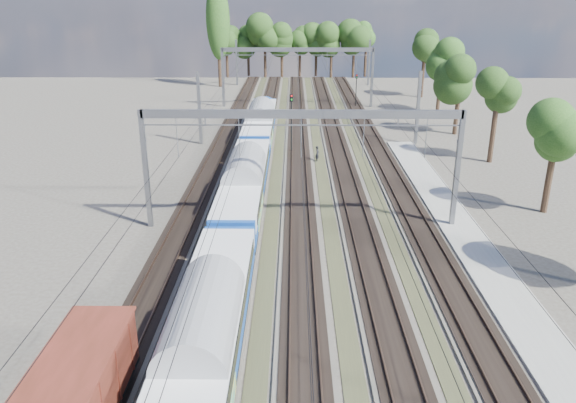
{
  "coord_description": "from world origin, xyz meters",
  "views": [
    {
      "loc": [
        -0.56,
        -9.57,
        16.82
      ],
      "look_at": [
        -0.94,
        27.98,
        2.8
      ],
      "focal_mm": 35.0,
      "sensor_mm": 36.0,
      "label": 1
    }
  ],
  "objects_px": {
    "emu_train": "(245,179)",
    "signal_far": "(356,87)",
    "worker": "(317,154)",
    "signal_near": "(292,116)"
  },
  "relations": [
    {
      "from": "worker",
      "to": "emu_train",
      "type": "bearing_deg",
      "value": 174.02
    },
    {
      "from": "worker",
      "to": "signal_far",
      "type": "bearing_deg",
      "value": 4.9
    },
    {
      "from": "worker",
      "to": "signal_far",
      "type": "distance_m",
      "value": 31.0
    },
    {
      "from": "emu_train",
      "to": "signal_far",
      "type": "height_order",
      "value": "signal_far"
    },
    {
      "from": "signal_near",
      "to": "signal_far",
      "type": "relative_size",
      "value": 1.29
    },
    {
      "from": "worker",
      "to": "signal_near",
      "type": "distance_m",
      "value": 5.53
    },
    {
      "from": "emu_train",
      "to": "signal_near",
      "type": "bearing_deg",
      "value": 78.26
    },
    {
      "from": "signal_near",
      "to": "signal_far",
      "type": "height_order",
      "value": "signal_near"
    },
    {
      "from": "emu_train",
      "to": "worker",
      "type": "xyz_separation_m",
      "value": [
        6.46,
        14.38,
        -1.89
      ]
    },
    {
      "from": "signal_far",
      "to": "worker",
      "type": "bearing_deg",
      "value": -122.31
    }
  ]
}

